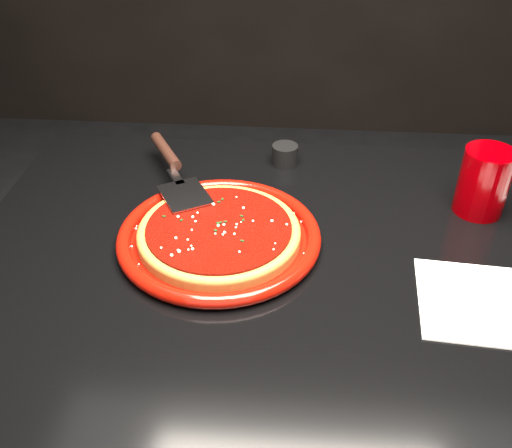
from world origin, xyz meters
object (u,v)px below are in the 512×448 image
Objects in this scene: pizza_server at (175,169)px; ramekin at (285,155)px; cup at (484,182)px; table at (309,402)px; plate at (219,236)px.

pizza_server is 6.11× the size of ramekin.
pizza_server is 0.56m from cup.
cup reaches higher than table.
plate is (-0.17, 0.03, 0.39)m from table.
ramekin reaches higher than plate.
cup is at bearing -32.65° from pizza_server.
pizza_server is 0.24m from ramekin.
pizza_server reaches higher than plate.
plate is 6.43× the size of ramekin.
plate is 0.20m from pizza_server.
plate reaches higher than table.
plate is 1.05× the size of pizza_server.
table is at bearing -76.88° from ramekin.
table is at bearing -10.24° from plate.
table is 9.78× the size of cup.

